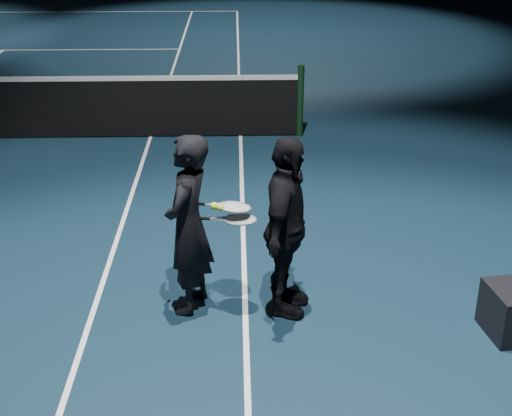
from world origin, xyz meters
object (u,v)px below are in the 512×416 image
(player_a, at_px, (188,225))
(tennis_balls, at_px, (217,205))
(racket_upper, at_px, (234,207))
(racket_lower, at_px, (240,220))
(player_b, at_px, (286,228))

(player_a, bearing_deg, tennis_balls, 103.04)
(player_a, xyz_separation_m, racket_upper, (0.40, 0.00, 0.17))
(racket_lower, height_order, tennis_balls, tennis_balls)
(player_a, distance_m, racket_upper, 0.44)
(racket_upper, bearing_deg, tennis_balls, -170.43)
(player_b, distance_m, tennis_balls, 0.63)
(player_a, relative_size, tennis_balls, 13.78)
(player_a, relative_size, racket_lower, 2.43)
(player_a, bearing_deg, player_b, 101.91)
(player_b, bearing_deg, player_a, 99.71)
(racket_lower, bearing_deg, tennis_balls, 178.53)
(player_a, height_order, racket_lower, player_a)
(racket_lower, relative_size, tennis_balls, 5.67)
(player_a, xyz_separation_m, player_b, (0.85, -0.08, 0.00))
(player_b, bearing_deg, tennis_balls, 99.23)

